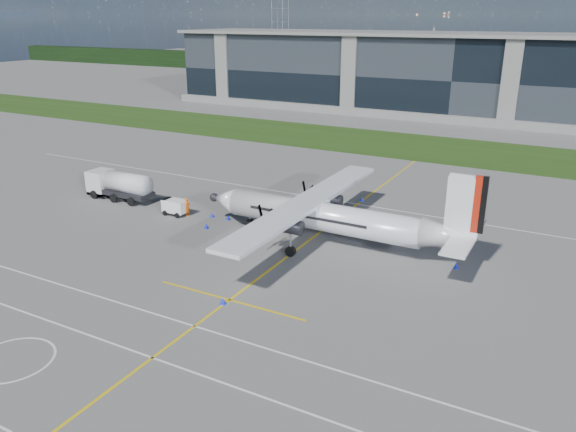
{
  "coord_description": "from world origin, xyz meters",
  "views": [
    {
      "loc": [
        23.25,
        -34.8,
        18.82
      ],
      "look_at": [
        1.83,
        4.75,
        2.66
      ],
      "focal_mm": 35.0,
      "sensor_mm": 36.0,
      "label": 1
    }
  ],
  "objects": [
    {
      "name": "baggage_tug",
      "position": [
        -11.78,
        6.29,
        0.77
      ],
      "size": [
        2.58,
        1.55,
        1.55
      ],
      "primitive_type": null,
      "color": "white",
      "rests_on": "ground"
    },
    {
      "name": "fuel_tanker_truck",
      "position": [
        -20.75,
        7.4,
        1.53
      ],
      "size": [
        8.18,
        2.66,
        3.07
      ],
      "primitive_type": null,
      "color": "silver",
      "rests_on": "ground"
    },
    {
      "name": "yellow_taxiway_centerline",
      "position": [
        3.0,
        10.0,
        0.01
      ],
      "size": [
        0.2,
        70.0,
        0.01
      ],
      "primitive_type": "cube",
      "color": "yellow",
      "rests_on": "ground"
    },
    {
      "name": "safety_cone_portwing",
      "position": [
        2.93,
        -6.71,
        0.25
      ],
      "size": [
        0.36,
        0.36,
        0.5
      ],
      "primitive_type": "cone",
      "color": "#0E24F8",
      "rests_on": "ground"
    },
    {
      "name": "pylon_west",
      "position": [
        -80.0,
        150.0,
        15.0
      ],
      "size": [
        9.0,
        4.6,
        30.0
      ],
      "primitive_type": null,
      "color": "gray",
      "rests_on": "ground"
    },
    {
      "name": "safety_cone_stbdwing",
      "position": [
        3.03,
        19.14,
        0.25
      ],
      "size": [
        0.36,
        0.36,
        0.5
      ],
      "primitive_type": "cone",
      "color": "#0E24F8",
      "rests_on": "ground"
    },
    {
      "name": "ground_crew_person",
      "position": [
        -10.48,
        6.62,
        1.05
      ],
      "size": [
        0.78,
        0.97,
        2.09
      ],
      "primitive_type": "imported",
      "rotation": [
        0.0,
        0.0,
        1.79
      ],
      "color": "#F25907",
      "rests_on": "ground"
    },
    {
      "name": "safety_cone_nose_stbd",
      "position": [
        -6.31,
        7.56,
        0.25
      ],
      "size": [
        0.36,
        0.36,
        0.5
      ],
      "primitive_type": "cone",
      "color": "#0E24F8",
      "rests_on": "ground"
    },
    {
      "name": "safety_cone_nose_port",
      "position": [
        -6.78,
        4.64,
        0.25
      ],
      "size": [
        0.36,
        0.36,
        0.5
      ],
      "primitive_type": "cone",
      "color": "#0E24F8",
      "rests_on": "ground"
    },
    {
      "name": "tree_line",
      "position": [
        0.0,
        140.0,
        3.0
      ],
      "size": [
        400.0,
        6.0,
        6.0
      ],
      "primitive_type": "cube",
      "color": "black",
      "rests_on": "ground"
    },
    {
      "name": "grass_strip",
      "position": [
        0.0,
        48.0,
        0.02
      ],
      "size": [
        400.0,
        18.0,
        0.04
      ],
      "primitive_type": "cube",
      "color": "#224011",
      "rests_on": "ground"
    },
    {
      "name": "ground",
      "position": [
        0.0,
        40.0,
        0.0
      ],
      "size": [
        400.0,
        400.0,
        0.0
      ],
      "primitive_type": "plane",
      "color": "#62605D",
      "rests_on": "ground"
    },
    {
      "name": "turboprop_aircraft",
      "position": [
        5.02,
        6.67,
        3.87
      ],
      "size": [
        24.91,
        25.83,
        7.75
      ],
      "primitive_type": null,
      "color": "white",
      "rests_on": "ground"
    },
    {
      "name": "safety_cone_tail",
      "position": [
        15.77,
        6.84,
        0.25
      ],
      "size": [
        0.36,
        0.36,
        0.5
      ],
      "primitive_type": "cone",
      "color": "#0E24F8",
      "rests_on": "ground"
    },
    {
      "name": "terminal_building",
      "position": [
        0.0,
        80.0,
        7.5
      ],
      "size": [
        120.0,
        20.0,
        15.0
      ],
      "primitive_type": "cube",
      "color": "black",
      "rests_on": "ground"
    },
    {
      "name": "white_lane_line",
      "position": [
        0.0,
        -14.0,
        0.01
      ],
      "size": [
        90.0,
        0.15,
        0.01
      ],
      "primitive_type": "cube",
      "color": "white",
      "rests_on": "ground"
    },
    {
      "name": "safety_cone_fwd",
      "position": [
        -8.19,
        7.47,
        0.25
      ],
      "size": [
        0.36,
        0.36,
        0.5
      ],
      "primitive_type": "cone",
      "color": "#0E24F8",
      "rests_on": "ground"
    }
  ]
}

